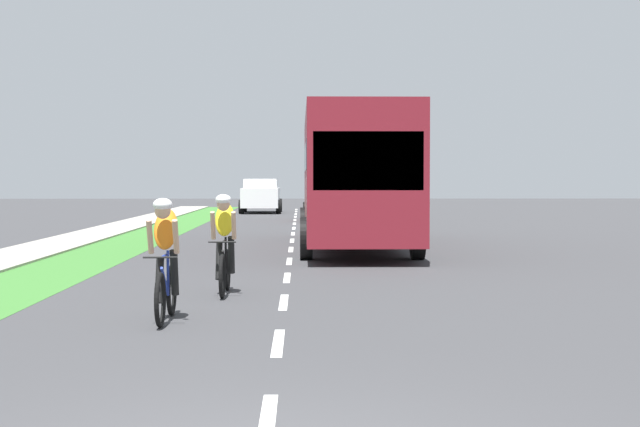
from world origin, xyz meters
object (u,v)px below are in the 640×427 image
Objects in this scene: bus_maroon at (353,172)px; pickup_red at (329,201)px; suv_white at (261,195)px; cyclist_trailing at (225,243)px; cyclist_lead at (166,258)px.

pickup_red is (-0.16, 16.17, -1.15)m from bus_maroon.
pickup_red is 9.93m from suv_white.
cyclist_trailing is 35.81m from suv_white.
cyclist_trailing is 0.37× the size of suv_white.
bus_maroon is 2.27× the size of pickup_red.
bus_maroon is 25.79m from suv_white.
bus_maroon is 16.21m from pickup_red.
pickup_red reaches higher than cyclist_lead.
cyclist_lead is 29.42m from pickup_red.
cyclist_lead is 0.15× the size of bus_maroon.
cyclist_lead is 2.88m from cyclist_trailing.
suv_white is (-0.90, 35.80, 0.14)m from cyclist_trailing.
pickup_red is at bearing -70.57° from suv_white.
suv_white is (-3.30, 9.36, 0.12)m from pickup_red.
pickup_red is at bearing 84.80° from cyclist_trailing.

